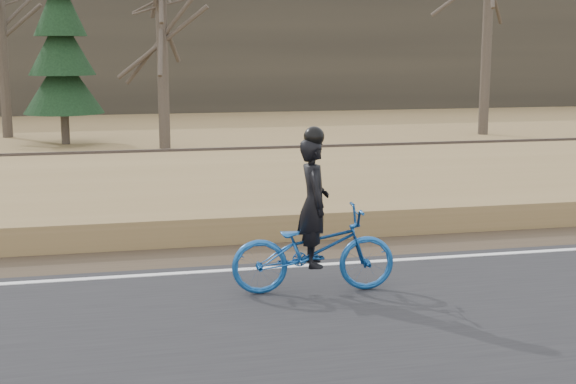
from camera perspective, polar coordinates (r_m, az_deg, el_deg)
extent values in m
plane|color=olive|center=(12.22, 12.38, -5.02)|extent=(120.00, 120.00, 0.00)
cube|color=black|center=(10.11, 18.39, -8.41)|extent=(120.00, 6.00, 0.06)
cube|color=silver|center=(12.38, 12.00, -4.50)|extent=(120.00, 0.12, 0.01)
cube|color=#473A2B|center=(13.28, 10.21, -3.62)|extent=(120.00, 1.60, 0.04)
cube|color=olive|center=(15.98, 6.09, -0.42)|extent=(120.00, 5.00, 0.44)
cube|color=slate|center=(19.56, 2.54, 1.62)|extent=(120.00, 3.00, 0.45)
cube|color=black|center=(19.52, 2.55, 2.48)|extent=(120.00, 2.40, 0.14)
cube|color=brown|center=(18.81, 3.12, 2.62)|extent=(120.00, 0.07, 0.15)
cube|color=brown|center=(20.19, 2.02, 3.16)|extent=(120.00, 0.07, 0.15)
cube|color=#383328|center=(40.98, -5.58, 10.03)|extent=(120.00, 4.00, 6.00)
imported|color=#144990|center=(10.31, 1.82, -4.13)|extent=(2.16, 0.90, 1.10)
imported|color=black|center=(10.17, 1.84, -0.75)|extent=(0.44, 0.63, 1.64)
sphere|color=black|center=(10.05, 1.86, 3.96)|extent=(0.26, 0.26, 0.26)
cylinder|color=#4B4137|center=(29.98, -19.71, 10.82)|extent=(0.36, 0.36, 7.50)
cylinder|color=#4B4137|center=(25.51, -8.96, 11.08)|extent=(0.36, 0.36, 7.14)
cylinder|color=#4B4137|center=(30.18, 14.06, 12.86)|extent=(0.36, 0.36, 9.34)
cylinder|color=#4B4137|center=(27.44, -15.57, 4.72)|extent=(0.28, 0.28, 1.36)
cone|color=#163119|center=(27.35, -15.71, 7.48)|extent=(2.60, 2.60, 1.98)
cone|color=#163119|center=(27.32, -15.84, 10.08)|extent=(2.15, 2.15, 1.98)
cone|color=#163119|center=(27.35, -15.97, 12.68)|extent=(1.70, 1.70, 1.98)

